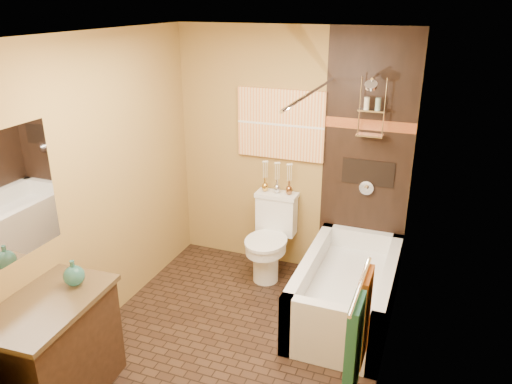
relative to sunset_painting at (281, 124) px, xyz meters
The scene contains 22 objects.
floor 2.14m from the sunset_painting, 86.42° to the right, with size 3.00×3.00×0.00m, color black.
wall_left 1.87m from the sunset_painting, 126.91° to the right, with size 0.02×3.00×2.50m, color olive.
wall_right 1.98m from the sunset_painting, 48.78° to the right, with size 0.02×3.00×2.50m, color olive.
wall_back 0.31m from the sunset_painting, 15.17° to the left, with size 2.40×0.02×2.50m, color olive.
wall_front 2.99m from the sunset_painting, 88.23° to the right, with size 2.40×0.02×2.50m, color olive.
ceiling 1.76m from the sunset_painting, 86.42° to the right, with size 3.00×3.00×0.00m, color silver.
alcove_tile_back 0.92m from the sunset_painting, ahead, with size 0.85×0.01×2.50m, color black.
alcove_tile_right 1.50m from the sunset_painting, 29.52° to the right, with size 0.01×1.50×2.50m, color black.
mosaic_band_back 0.87m from the sunset_painting, ahead, with size 0.85×0.01×0.10m, color maroon.
mosaic_band_right 1.46m from the sunset_painting, 29.72° to the right, with size 0.01×1.50×0.10m, color maroon.
alcove_niche 0.98m from the sunset_painting, ahead, with size 0.50×0.01×0.25m, color black.
shower_fixtures 0.90m from the sunset_painting, ahead, with size 0.24×0.33×1.16m.
curtain_rod 0.99m from the sunset_painting, 55.83° to the right, with size 0.03×0.03×1.55m, color silver.
towel_bar 2.82m from the sunset_painting, 63.80° to the right, with size 0.02×0.02×0.55m, color silver.
towel_teal 2.96m from the sunset_painting, 64.75° to the right, with size 0.05×0.22×0.52m, color #1C5E59.
towel_rust 2.73m from the sunset_painting, 62.40° to the right, with size 0.05×0.22×0.52m, color brown.
sunset_painting is the anchor object (origin of this frame).
bathtub 1.76m from the sunset_painting, 39.10° to the right, with size 0.80×1.50×0.55m.
toilet 1.15m from the sunset_painting, 90.00° to the right, with size 0.43×0.63×0.85m.
vanity 2.85m from the sunset_painting, 108.59° to the right, with size 0.63×0.97×0.82m.
teal_bottle 2.45m from the sunset_painting, 109.34° to the right, with size 0.15×0.15×0.24m, color #23695F, non-canonical shape.
bud_vases 0.53m from the sunset_painting, 90.00° to the right, with size 0.33×0.07×0.32m.
Camera 1 is at (1.42, -3.15, 2.73)m, focal length 35.00 mm.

